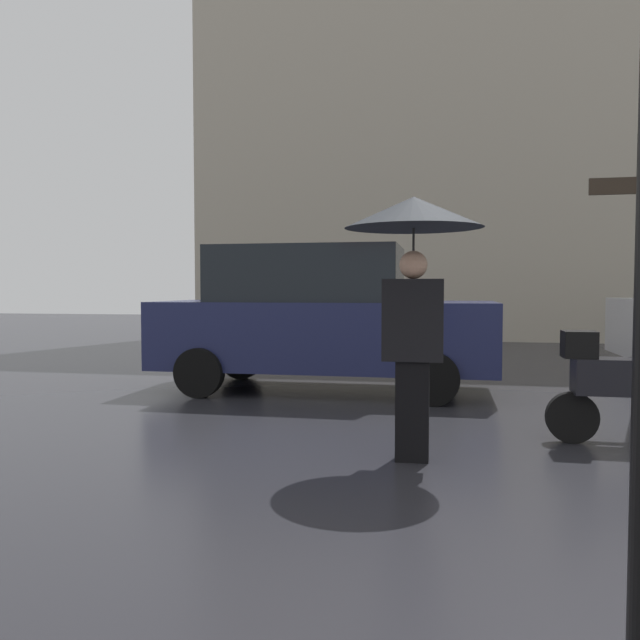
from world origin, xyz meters
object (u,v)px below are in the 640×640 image
pedestrian_with_umbrella (413,249)px  street_signpost (639,246)px  parked_car_right (320,318)px  parked_scooter (623,383)px

pedestrian_with_umbrella → street_signpost: street_signpost is taller
parked_car_right → street_signpost: bearing=-18.9°
street_signpost → pedestrian_with_umbrella: bearing=-134.9°
pedestrian_with_umbrella → parked_scooter: pedestrian_with_umbrella is taller
parked_scooter → parked_car_right: size_ratio=0.31×
pedestrian_with_umbrella → street_signpost: size_ratio=0.69×
parked_scooter → street_signpost: (0.50, 1.43, 1.29)m
pedestrian_with_umbrella → parked_scooter: size_ratio=1.51×
street_signpost → parked_car_right: bearing=164.3°
parked_scooter → parked_car_right: bearing=138.0°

